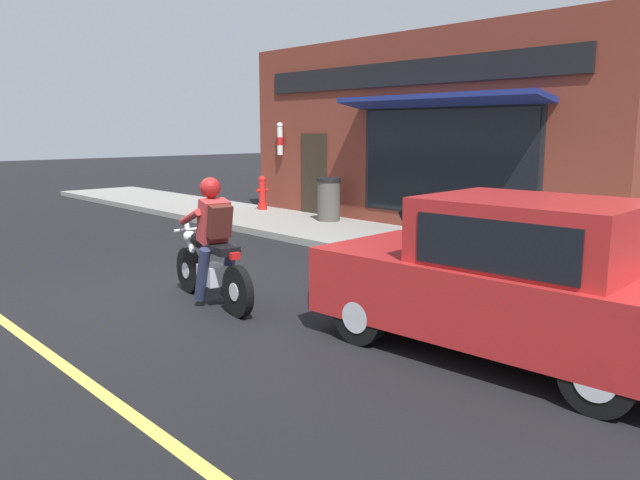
{
  "coord_description": "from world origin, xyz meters",
  "views": [
    {
      "loc": [
        -3.79,
        -7.41,
        2.2
      ],
      "look_at": [
        0.97,
        -2.21,
        0.95
      ],
      "focal_mm": 35.0,
      "sensor_mm": 36.0,
      "label": 1
    }
  ],
  "objects_px": {
    "motorcycle_with_rider": "(212,252)",
    "traffic_cone": "(432,229)",
    "trash_bin": "(329,199)",
    "fire_hydrant": "(262,193)",
    "car_hatchback": "(509,280)"
  },
  "relations": [
    {
      "from": "motorcycle_with_rider",
      "to": "traffic_cone",
      "type": "distance_m",
      "value": 4.75
    },
    {
      "from": "motorcycle_with_rider",
      "to": "trash_bin",
      "type": "xyz_separation_m",
      "value": [
        5.5,
        3.68,
        -0.04
      ]
    },
    {
      "from": "car_hatchback",
      "to": "fire_hydrant",
      "type": "height_order",
      "value": "car_hatchback"
    },
    {
      "from": "motorcycle_with_rider",
      "to": "fire_hydrant",
      "type": "distance_m",
      "value": 8.44
    },
    {
      "from": "traffic_cone",
      "to": "fire_hydrant",
      "type": "height_order",
      "value": "fire_hydrant"
    },
    {
      "from": "car_hatchback",
      "to": "fire_hydrant",
      "type": "distance_m",
      "value": 10.81
    },
    {
      "from": "fire_hydrant",
      "to": "trash_bin",
      "type": "bearing_deg",
      "value": -92.27
    },
    {
      "from": "traffic_cone",
      "to": "car_hatchback",
      "type": "bearing_deg",
      "value": -134.38
    },
    {
      "from": "fire_hydrant",
      "to": "traffic_cone",
      "type": "bearing_deg",
      "value": -97.98
    },
    {
      "from": "car_hatchback",
      "to": "fire_hydrant",
      "type": "xyz_separation_m",
      "value": [
        4.48,
        9.83,
        -0.19
      ]
    },
    {
      "from": "motorcycle_with_rider",
      "to": "trash_bin",
      "type": "relative_size",
      "value": 2.06
    },
    {
      "from": "motorcycle_with_rider",
      "to": "fire_hydrant",
      "type": "xyz_separation_m",
      "value": [
        5.6,
        6.31,
        -0.11
      ]
    },
    {
      "from": "traffic_cone",
      "to": "fire_hydrant",
      "type": "distance_m",
      "value": 6.19
    },
    {
      "from": "motorcycle_with_rider",
      "to": "trash_bin",
      "type": "height_order",
      "value": "motorcycle_with_rider"
    },
    {
      "from": "motorcycle_with_rider",
      "to": "traffic_cone",
      "type": "relative_size",
      "value": 3.36
    }
  ]
}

